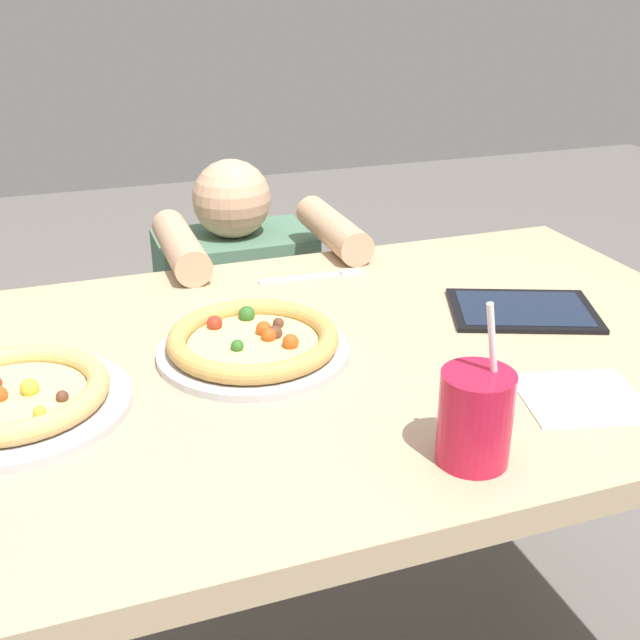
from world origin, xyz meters
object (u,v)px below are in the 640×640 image
at_px(drink_cup_colored, 475,417).
at_px(pizza_near, 14,397).
at_px(diner_seated, 240,354).
at_px(tablet, 523,310).
at_px(fork, 317,276).
at_px(pizza_far, 253,343).

bearing_deg(drink_cup_colored, pizza_near, 149.49).
distance_m(pizza_near, diner_seated, 0.92).
bearing_deg(tablet, drink_cup_colored, -130.28).
xyz_separation_m(drink_cup_colored, tablet, (0.30, 0.35, -0.05)).
distance_m(pizza_near, fork, 0.62).
relative_size(drink_cup_colored, fork, 1.00).
bearing_deg(drink_cup_colored, pizza_far, 116.10).
bearing_deg(diner_seated, pizza_far, -101.13).
xyz_separation_m(pizza_far, fork, (0.20, 0.27, -0.02)).
bearing_deg(pizza_near, pizza_far, 8.63).
xyz_separation_m(pizza_near, pizza_far, (0.34, 0.05, 0.00)).
bearing_deg(diner_seated, tablet, -62.49).
relative_size(pizza_near, diner_seated, 0.34).
bearing_deg(drink_cup_colored, fork, 87.88).
height_order(pizza_near, drink_cup_colored, drink_cup_colored).
relative_size(pizza_far, drink_cup_colored, 1.43).
bearing_deg(diner_seated, fork, -80.09).
distance_m(pizza_near, tablet, 0.81).
relative_size(pizza_near, fork, 1.49).
distance_m(fork, diner_seated, 0.52).
bearing_deg(pizza_near, tablet, 3.53).
bearing_deg(diner_seated, pizza_near, -123.51).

